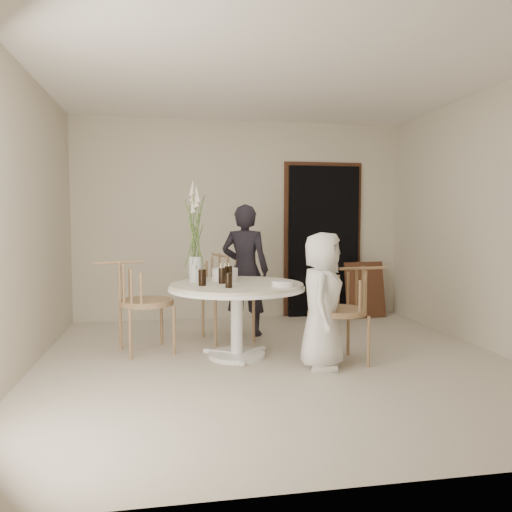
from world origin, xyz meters
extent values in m
plane|color=beige|center=(0.00, 0.00, 0.00)|extent=(4.50, 4.50, 0.00)
plane|color=white|center=(0.00, 0.00, 2.70)|extent=(4.50, 4.50, 0.00)
plane|color=beige|center=(0.00, 2.25, 1.35)|extent=(4.50, 0.00, 4.50)
plane|color=beige|center=(0.00, -2.25, 1.35)|extent=(4.50, 0.00, 4.50)
plane|color=beige|center=(-2.25, 0.00, 1.35)|extent=(0.00, 4.50, 4.50)
plane|color=beige|center=(2.25, 0.00, 1.35)|extent=(0.00, 4.50, 4.50)
cube|color=black|center=(1.15, 2.19, 1.05)|extent=(1.00, 0.10, 2.10)
cube|color=#57311E|center=(1.15, 2.23, 1.11)|extent=(1.12, 0.03, 2.22)
cylinder|color=white|center=(-0.35, 0.25, 0.02)|extent=(0.56, 0.56, 0.04)
cylinder|color=white|center=(-0.35, 0.25, 0.34)|extent=(0.12, 0.12, 0.65)
cylinder|color=white|center=(-0.35, 0.25, 0.68)|extent=(1.33, 1.33, 0.03)
cylinder|color=beige|center=(-0.35, 0.25, 0.71)|extent=(1.30, 1.30, 0.04)
cube|color=#57311E|center=(1.68, 1.95, 0.38)|extent=(0.60, 0.24, 0.77)
cylinder|color=#A8815B|center=(-0.52, 0.70, 0.25)|extent=(0.03, 0.03, 0.50)
cylinder|color=#A8815B|center=(-0.09, 0.81, 0.25)|extent=(0.03, 0.03, 0.50)
cylinder|color=#A8815B|center=(-0.62, 1.13, 0.25)|extent=(0.03, 0.03, 0.50)
cylinder|color=#A8815B|center=(-0.19, 1.24, 0.25)|extent=(0.03, 0.03, 0.50)
cylinder|color=#A8815B|center=(-0.35, 0.97, 0.52)|extent=(0.55, 0.55, 0.06)
cylinder|color=#A8815B|center=(0.33, 0.07, 0.24)|extent=(0.03, 0.03, 0.47)
cylinder|color=#A8815B|center=(0.37, -0.34, 0.24)|extent=(0.03, 0.03, 0.47)
cylinder|color=#A8815B|center=(0.75, 0.11, 0.24)|extent=(0.03, 0.03, 0.47)
cylinder|color=#A8815B|center=(0.79, -0.30, 0.24)|extent=(0.03, 0.03, 0.47)
cylinder|color=#A8815B|center=(0.56, -0.12, 0.49)|extent=(0.52, 0.52, 0.05)
cylinder|color=#A8815B|center=(-0.96, 0.44, 0.25)|extent=(0.03, 0.03, 0.49)
cylinder|color=#A8815B|center=(-1.09, 0.86, 0.25)|extent=(0.03, 0.03, 0.49)
cylinder|color=#A8815B|center=(-1.38, 0.31, 0.25)|extent=(0.03, 0.03, 0.49)
cylinder|color=#A8815B|center=(-1.51, 0.73, 0.25)|extent=(0.03, 0.03, 0.49)
cylinder|color=#A8815B|center=(-1.23, 0.59, 0.51)|extent=(0.55, 0.55, 0.05)
imported|color=black|center=(-0.12, 1.19, 0.77)|extent=(0.66, 0.56, 1.53)
imported|color=white|center=(0.36, -0.25, 0.62)|extent=(0.60, 0.71, 1.24)
cylinder|color=white|center=(-0.44, 0.50, 0.79)|extent=(0.26, 0.26, 0.13)
cylinder|color=#FBE79F|center=(-0.44, 0.50, 0.88)|extent=(0.01, 0.01, 0.05)
cylinder|color=#FBE79F|center=(-0.40, 0.53, 0.88)|extent=(0.01, 0.01, 0.05)
cylinder|color=#FBE79F|center=(-0.48, 0.52, 0.88)|extent=(0.01, 0.01, 0.05)
cylinder|color=black|center=(-0.49, 0.28, 0.81)|extent=(0.08, 0.08, 0.15)
cylinder|color=black|center=(-0.46, -0.04, 0.80)|extent=(0.08, 0.08, 0.14)
cylinder|color=black|center=(-0.69, 0.14, 0.81)|extent=(0.08, 0.08, 0.16)
cylinder|color=black|center=(-0.42, 0.37, 0.81)|extent=(0.09, 0.09, 0.16)
cylinder|color=white|center=(0.04, -0.04, 0.76)|extent=(0.25, 0.25, 0.05)
cylinder|color=silver|center=(-0.74, 0.44, 0.86)|extent=(0.14, 0.14, 0.26)
cylinder|color=#45662B|center=(-0.71, 0.43, 1.18)|extent=(0.01, 0.01, 0.64)
cone|color=beige|center=(-0.71, 0.43, 1.50)|extent=(0.06, 0.06, 0.17)
cylinder|color=#45662B|center=(-0.72, 0.46, 1.21)|extent=(0.01, 0.01, 0.70)
cone|color=beige|center=(-0.72, 0.46, 1.56)|extent=(0.06, 0.06, 0.17)
cylinder|color=#45662B|center=(-0.74, 0.46, 1.23)|extent=(0.01, 0.01, 0.75)
cone|color=beige|center=(-0.74, 0.46, 1.61)|extent=(0.06, 0.06, 0.17)
cylinder|color=#45662B|center=(-0.76, 0.45, 1.26)|extent=(0.01, 0.01, 0.81)
cone|color=beige|center=(-0.76, 0.45, 1.67)|extent=(0.06, 0.06, 0.17)
cylinder|color=#45662B|center=(-0.76, 0.42, 1.18)|extent=(0.01, 0.01, 0.64)
cone|color=beige|center=(-0.76, 0.42, 1.50)|extent=(0.06, 0.06, 0.17)
cylinder|color=#45662B|center=(-0.74, 0.41, 1.21)|extent=(0.01, 0.01, 0.70)
cone|color=beige|center=(-0.74, 0.41, 1.56)|extent=(0.06, 0.06, 0.17)
cylinder|color=#45662B|center=(-0.72, 0.41, 1.23)|extent=(0.01, 0.01, 0.75)
cone|color=beige|center=(-0.72, 0.41, 1.61)|extent=(0.06, 0.06, 0.17)
camera|label=1|loc=(-1.01, -4.55, 1.34)|focal=35.00mm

